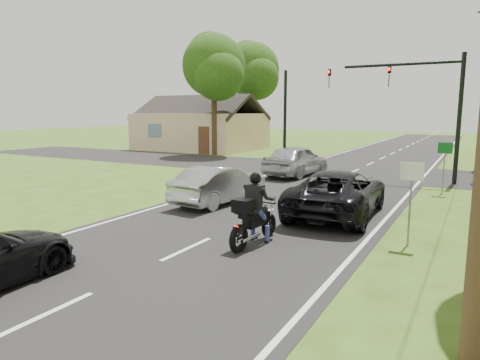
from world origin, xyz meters
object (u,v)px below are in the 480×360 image
object	(u,v)px
dark_suv	(338,193)
silver_sedan	(220,184)
traffic_signal	(417,95)
motorcycle_rider	(253,216)
sign_white	(411,183)
silver_suv	(296,160)
sign_green	(445,155)

from	to	relation	value
dark_suv	silver_sedan	world-z (taller)	dark_suv
traffic_signal	motorcycle_rider	bearing A→B (deg)	-99.17
silver_sedan	sign_white	xyz separation A→B (m)	(6.87, -2.02, 0.89)
silver_sedan	silver_suv	distance (m)	7.82
sign_white	motorcycle_rider	bearing A→B (deg)	-151.60
silver_sedan	sign_green	world-z (taller)	sign_green
silver_sedan	sign_white	size ratio (longest dim) A/B	1.98
dark_suv	silver_sedan	distance (m)	4.37
silver_sedan	silver_suv	size ratio (longest dim) A/B	0.89
silver_sedan	traffic_signal	xyz separation A→B (m)	(5.50, 9.00, 3.43)
sign_white	sign_green	xyz separation A→B (m)	(0.20, 8.00, 0.00)
motorcycle_rider	sign_green	xyz separation A→B (m)	(3.64, 9.86, 0.86)
sign_white	silver_sedan	bearing A→B (deg)	163.61
sign_green	sign_white	bearing A→B (deg)	-91.43
dark_suv	silver_sedan	bearing A→B (deg)	0.47
motorcycle_rider	sign_green	bearing A→B (deg)	73.08
sign_white	sign_green	bearing A→B (deg)	88.57
motorcycle_rider	traffic_signal	world-z (taller)	traffic_signal
traffic_signal	sign_green	bearing A→B (deg)	-62.62
dark_suv	traffic_signal	size ratio (longest dim) A/B	0.83
silver_sedan	traffic_signal	distance (m)	11.09
traffic_signal	silver_suv	bearing A→B (deg)	-168.18
silver_sedan	traffic_signal	world-z (taller)	traffic_signal
dark_suv	sign_green	bearing A→B (deg)	-118.91
motorcycle_rider	silver_suv	distance (m)	12.23
silver_sedan	sign_white	bearing A→B (deg)	168.63
traffic_signal	sign_green	distance (m)	4.24
motorcycle_rider	sign_white	xyz separation A→B (m)	(3.44, 1.86, 0.86)
dark_suv	silver_suv	size ratio (longest dim) A/B	1.12
silver_suv	sign_white	world-z (taller)	sign_white
silver_suv	dark_suv	bearing A→B (deg)	126.19
dark_suv	silver_sedan	size ratio (longest dim) A/B	1.26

